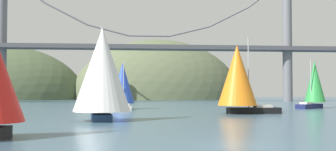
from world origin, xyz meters
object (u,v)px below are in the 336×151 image
(sailboat_green_sail, at_px, (314,84))
(sailboat_blue_spinnaker, at_px, (123,85))
(sailboat_orange_sail, at_px, (238,77))
(sailboat_white_mainsail, at_px, (102,71))
(channel_buoy, at_px, (10,112))

(sailboat_green_sail, distance_m, sailboat_blue_spinnaker, 34.42)
(sailboat_green_sail, height_order, sailboat_orange_sail, sailboat_orange_sail)
(sailboat_orange_sail, bearing_deg, sailboat_green_sail, 41.47)
(sailboat_blue_spinnaker, bearing_deg, sailboat_white_mainsail, -93.76)
(channel_buoy, bearing_deg, sailboat_orange_sail, 0.52)
(sailboat_green_sail, relative_size, sailboat_white_mainsail, 0.85)
(sailboat_green_sail, bearing_deg, sailboat_orange_sail, -138.53)
(sailboat_white_mainsail, xyz_separation_m, sailboat_orange_sail, (17.72, 11.79, -0.12))
(sailboat_white_mainsail, bearing_deg, sailboat_green_sail, 37.84)
(sailboat_green_sail, distance_m, channel_buoy, 51.59)
(sailboat_green_sail, relative_size, sailboat_orange_sail, 0.82)
(sailboat_white_mainsail, height_order, channel_buoy, sailboat_white_mainsail)
(sailboat_blue_spinnaker, bearing_deg, channel_buoy, -131.76)
(sailboat_blue_spinnaker, height_order, channel_buoy, sailboat_blue_spinnaker)
(sailboat_green_sail, xyz_separation_m, channel_buoy, (-48.67, -16.62, -4.06))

